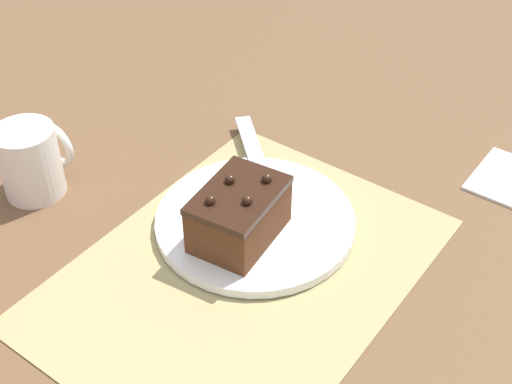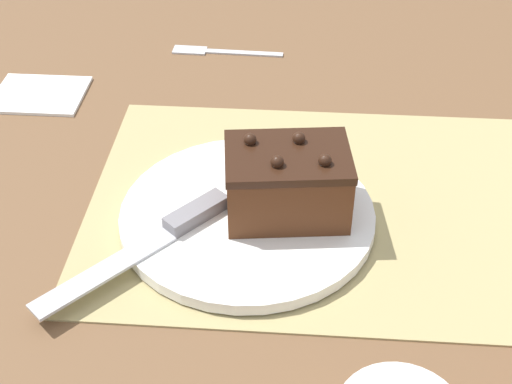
# 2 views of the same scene
# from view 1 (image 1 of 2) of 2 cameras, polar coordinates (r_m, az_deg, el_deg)

# --- Properties ---
(ground_plane) EXTENTS (3.00, 3.00, 0.00)m
(ground_plane) POSITION_cam_1_polar(r_m,az_deg,el_deg) (0.83, -1.07, -6.39)
(ground_plane) COLOR brown
(placemat_woven) EXTENTS (0.46, 0.34, 0.00)m
(placemat_woven) POSITION_cam_1_polar(r_m,az_deg,el_deg) (0.82, -1.08, -6.29)
(placemat_woven) COLOR tan
(placemat_woven) RESTS_ON ground_plane
(cake_plate) EXTENTS (0.25, 0.25, 0.01)m
(cake_plate) POSITION_cam_1_polar(r_m,az_deg,el_deg) (0.87, -0.07, -2.33)
(cake_plate) COLOR white
(cake_plate) RESTS_ON placemat_woven
(chocolate_cake) EXTENTS (0.12, 0.09, 0.08)m
(chocolate_cake) POSITION_cam_1_polar(r_m,az_deg,el_deg) (0.82, -1.37, -1.77)
(chocolate_cake) COLOR #512D19
(chocolate_cake) RESTS_ON cake_plate
(serving_knife) EXTENTS (0.15, 0.17, 0.01)m
(serving_knife) POSITION_cam_1_polar(r_m,az_deg,el_deg) (0.93, 0.48, 1.52)
(serving_knife) COLOR slate
(serving_knife) RESTS_ON cake_plate
(coffee_mug) EXTENTS (0.09, 0.08, 0.10)m
(coffee_mug) POSITION_cam_1_polar(r_m,az_deg,el_deg) (0.95, -17.52, 2.42)
(coffee_mug) COLOR silver
(coffee_mug) RESTS_ON ground_plane
(folded_napkin) EXTENTS (0.11, 0.09, 0.01)m
(folded_napkin) POSITION_cam_1_polar(r_m,az_deg,el_deg) (1.01, 19.67, 1.04)
(folded_napkin) COLOR white
(folded_napkin) RESTS_ON ground_plane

